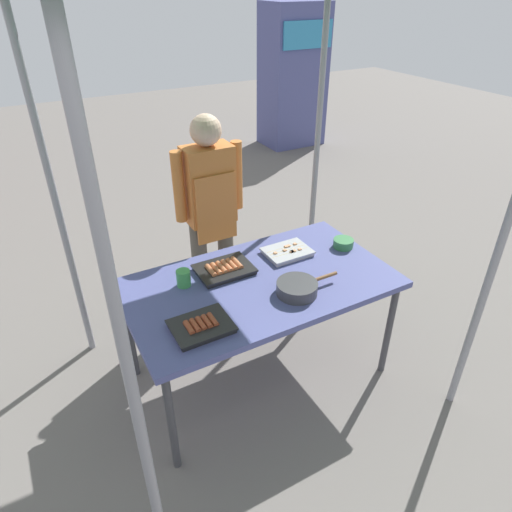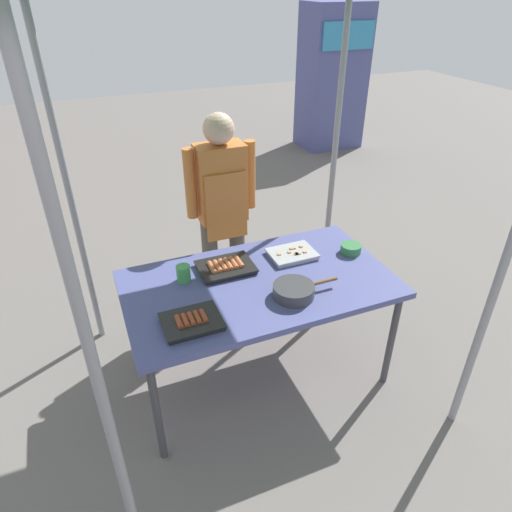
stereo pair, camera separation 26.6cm
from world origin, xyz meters
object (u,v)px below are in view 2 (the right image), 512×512
(stall_table, at_px, (259,289))
(tray_grilled_sausages, at_px, (192,321))
(tray_meat_skewers, at_px, (292,254))
(drink_cup_near_edge, at_px, (183,273))
(condiment_bowl, at_px, (351,249))
(cooking_wok, at_px, (294,290))
(neighbor_stall_right, at_px, (332,78))
(tray_pork_links, at_px, (226,267))
(vendor_woman, at_px, (222,202))

(stall_table, xyz_separation_m, tray_grilled_sausages, (-0.48, -0.23, 0.07))
(tray_meat_skewers, height_order, drink_cup_near_edge, drink_cup_near_edge)
(tray_grilled_sausages, bearing_deg, stall_table, 25.68)
(condiment_bowl, distance_m, drink_cup_near_edge, 1.10)
(cooking_wok, relative_size, neighbor_stall_right, 0.20)
(tray_pork_links, bearing_deg, tray_meat_skewers, -1.47)
(tray_grilled_sausages, bearing_deg, vendor_woman, 63.30)
(tray_grilled_sausages, distance_m, vendor_woman, 1.17)
(cooking_wok, xyz_separation_m, condiment_bowl, (0.56, 0.29, -0.01))
(neighbor_stall_right, bearing_deg, tray_pork_links, -127.67)
(vendor_woman, distance_m, neighbor_stall_right, 4.39)
(cooking_wok, bearing_deg, stall_table, 121.59)
(stall_table, xyz_separation_m, neighbor_stall_right, (2.90, 4.13, 0.32))
(tray_grilled_sausages, height_order, vendor_woman, vendor_woman)
(drink_cup_near_edge, distance_m, neighbor_stall_right, 5.16)
(vendor_woman, bearing_deg, tray_meat_skewers, 113.24)
(stall_table, distance_m, cooking_wok, 0.26)
(tray_pork_links, bearing_deg, tray_grilled_sausages, -128.19)
(tray_pork_links, bearing_deg, drink_cup_near_edge, -176.81)
(tray_grilled_sausages, xyz_separation_m, cooking_wok, (0.61, 0.02, 0.02))
(cooking_wok, xyz_separation_m, neighbor_stall_right, (2.77, 4.34, 0.22))
(cooking_wok, height_order, condiment_bowl, cooking_wok)
(tray_grilled_sausages, relative_size, tray_meat_skewers, 1.04)
(stall_table, height_order, neighbor_stall_right, neighbor_stall_right)
(drink_cup_near_edge, height_order, neighbor_stall_right, neighbor_stall_right)
(tray_pork_links, distance_m, neighbor_stall_right, 4.98)
(stall_table, xyz_separation_m, tray_pork_links, (-0.14, 0.20, 0.07))
(condiment_bowl, distance_m, neighbor_stall_right, 4.62)
(tray_pork_links, height_order, neighbor_stall_right, neighbor_stall_right)
(condiment_bowl, bearing_deg, cooking_wok, -152.63)
(drink_cup_near_edge, distance_m, vendor_woman, 0.78)
(stall_table, xyz_separation_m, cooking_wok, (0.13, -0.21, 0.09))
(tray_grilled_sausages, bearing_deg, neighbor_stall_right, 52.28)
(stall_table, distance_m, condiment_bowl, 0.70)
(stall_table, height_order, tray_meat_skewers, tray_meat_skewers)
(cooking_wok, bearing_deg, condiment_bowl, 27.37)
(tray_meat_skewers, distance_m, neighbor_stall_right, 4.73)
(tray_meat_skewers, relative_size, vendor_woman, 0.19)
(tray_pork_links, distance_m, condiment_bowl, 0.84)
(stall_table, relative_size, tray_meat_skewers, 5.40)
(tray_grilled_sausages, height_order, tray_pork_links, tray_pork_links)
(stall_table, distance_m, neighbor_stall_right, 5.06)
(drink_cup_near_edge, bearing_deg, vendor_woman, 53.86)
(stall_table, distance_m, tray_pork_links, 0.25)
(condiment_bowl, bearing_deg, tray_grilled_sausages, -165.07)
(tray_pork_links, relative_size, cooking_wok, 0.86)
(tray_pork_links, bearing_deg, neighbor_stall_right, 52.33)
(vendor_woman, bearing_deg, neighbor_stall_right, -130.61)
(tray_pork_links, distance_m, cooking_wok, 0.49)
(tray_grilled_sausages, distance_m, cooking_wok, 0.61)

